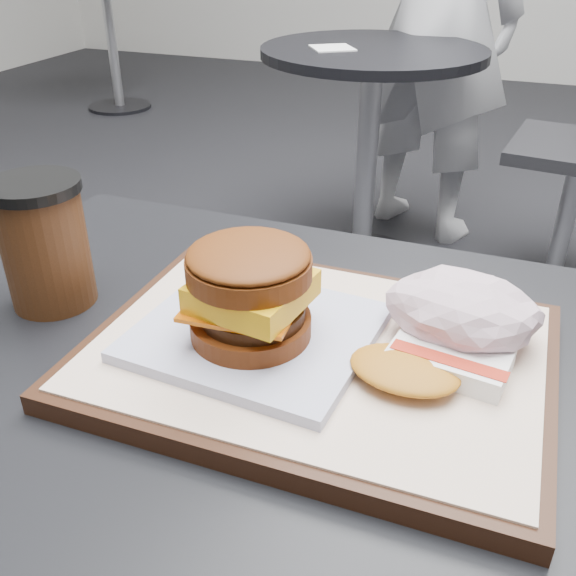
# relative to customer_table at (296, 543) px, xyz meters

# --- Properties ---
(customer_table) EXTENTS (0.80, 0.60, 0.77)m
(customer_table) POSITION_rel_customer_table_xyz_m (0.00, 0.00, 0.00)
(customer_table) COLOR #A5A5AA
(customer_table) RESTS_ON ground
(serving_tray) EXTENTS (0.38, 0.28, 0.02)m
(serving_tray) POSITION_rel_customer_table_xyz_m (0.00, 0.04, 0.20)
(serving_tray) COLOR black
(serving_tray) RESTS_ON customer_table
(breakfast_sandwich) EXTENTS (0.20, 0.18, 0.09)m
(breakfast_sandwich) POSITION_rel_customer_table_xyz_m (-0.05, 0.02, 0.24)
(breakfast_sandwich) COLOR silver
(breakfast_sandwich) RESTS_ON serving_tray
(hash_brown) EXTENTS (0.12, 0.10, 0.02)m
(hash_brown) POSITION_rel_customer_table_xyz_m (0.10, 0.03, 0.22)
(hash_brown) COLOR white
(hash_brown) RESTS_ON serving_tray
(crumpled_wrapper) EXTENTS (0.13, 0.10, 0.06)m
(crumpled_wrapper) POSITION_rel_customer_table_xyz_m (0.11, 0.09, 0.23)
(crumpled_wrapper) COLOR silver
(crumpled_wrapper) RESTS_ON serving_tray
(coffee_cup) EXTENTS (0.09, 0.09, 0.12)m
(coffee_cup) POSITION_rel_customer_table_xyz_m (-0.27, 0.05, 0.25)
(coffee_cup) COLOR #3D1F0E
(coffee_cup) RESTS_ON customer_table
(neighbor_table) EXTENTS (0.70, 0.70, 0.75)m
(neighbor_table) POSITION_rel_customer_table_xyz_m (-0.35, 1.65, -0.03)
(neighbor_table) COLOR black
(neighbor_table) RESTS_ON ground
(napkin) EXTENTS (0.17, 0.17, 0.00)m
(napkin) POSITION_rel_customer_table_xyz_m (-0.46, 1.58, 0.17)
(napkin) COLOR white
(napkin) RESTS_ON neighbor_table
(patron) EXTENTS (0.71, 0.60, 1.66)m
(patron) POSITION_rel_customer_table_xyz_m (-0.23, 2.06, 0.25)
(patron) COLOR silver
(patron) RESTS_ON ground
(bg_table_mid) EXTENTS (0.66, 0.66, 0.75)m
(bg_table_mid) POSITION_rel_customer_table_xyz_m (-2.40, 3.20, -0.02)
(bg_table_mid) COLOR black
(bg_table_mid) RESTS_ON ground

